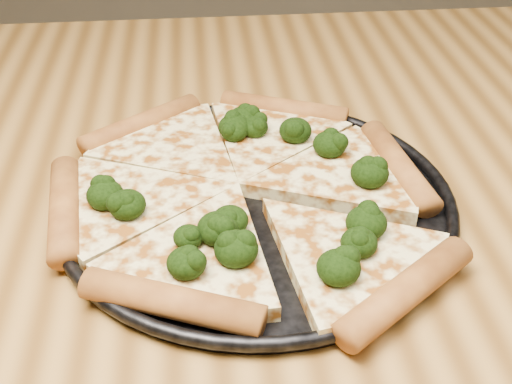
{
  "coord_description": "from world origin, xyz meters",
  "views": [
    {
      "loc": [
        0.07,
        -0.46,
        1.09
      ],
      "look_at": [
        0.11,
        -0.01,
        0.77
      ],
      "focal_mm": 46.36,
      "sensor_mm": 36.0,
      "label": 1
    }
  ],
  "objects": [
    {
      "name": "broccoli_florets",
      "position": [
        0.12,
        -0.02,
        0.78
      ],
      "size": [
        0.25,
        0.25,
        0.02
      ],
      "color": "black",
      "rests_on": "pizza"
    },
    {
      "name": "dining_table",
      "position": [
        0.0,
        0.0,
        0.66
      ],
      "size": [
        1.2,
        0.9,
        0.75
      ],
      "color": "olive",
      "rests_on": "ground"
    },
    {
      "name": "pizza",
      "position": [
        0.1,
        -0.0,
        0.77
      ],
      "size": [
        0.33,
        0.36,
        0.03
      ],
      "rotation": [
        0.0,
        0.0,
        -0.4
      ],
      "color": "#EDDA91",
      "rests_on": "pizza_pan"
    },
    {
      "name": "pizza_pan",
      "position": [
        0.11,
        -0.01,
        0.76
      ],
      "size": [
        0.34,
        0.34,
        0.02
      ],
      "color": "black",
      "rests_on": "dining_table"
    }
  ]
}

